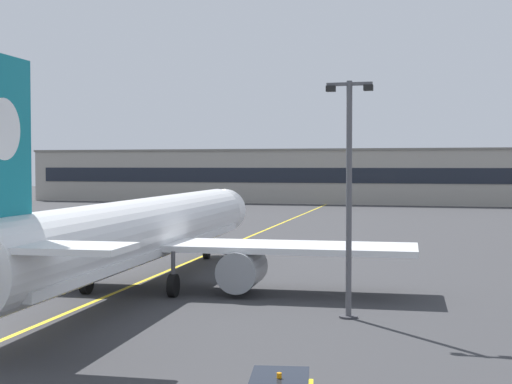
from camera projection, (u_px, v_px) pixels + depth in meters
taxiway_centreline at (204, 256)px, 60.63m from camera, size 8.75×179.82×0.01m
airliner_foreground at (141, 233)px, 43.86m from camera, size 32.24×41.52×11.65m
apron_lamp_post at (349, 194)px, 35.79m from camera, size 2.24×0.90×11.41m
safety_cone_by_nose_gear at (244, 255)px, 59.18m from camera, size 0.44×0.44×0.55m
terminal_building at (335, 176)px, 143.43m from camera, size 123.04×12.40×10.39m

